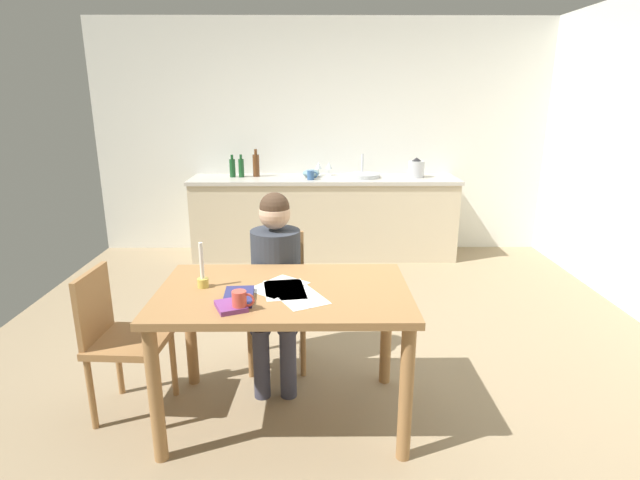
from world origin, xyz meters
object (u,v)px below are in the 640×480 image
at_px(chair_side_empty, 119,336).
at_px(bottle_vinegar, 241,168).
at_px(dining_table, 284,309).
at_px(wine_glass_by_kettle, 318,166).
at_px(sink_unit, 363,175).
at_px(mixing_bowl, 311,173).
at_px(wine_glass_near_sink, 329,166).
at_px(coffee_mug, 240,301).
at_px(bottle_wine_red, 256,165).
at_px(book_cookery, 231,306).
at_px(book_magazine, 239,297).
at_px(stovetop_kettle, 416,168).
at_px(person_seated, 276,274).
at_px(teacup_on_counter, 311,175).
at_px(candlestick, 202,275).
at_px(chair_at_table, 277,291).
at_px(bottle_oil, 232,168).

bearing_deg(chair_side_empty, bottle_vinegar, 84.62).
height_order(dining_table, wine_glass_by_kettle, wine_glass_by_kettle).
xyz_separation_m(sink_unit, mixing_bowl, (-0.58, 0.02, 0.02)).
bearing_deg(bottle_vinegar, wine_glass_near_sink, 6.80).
height_order(chair_side_empty, coffee_mug, coffee_mug).
bearing_deg(bottle_wine_red, dining_table, -80.96).
bearing_deg(wine_glass_near_sink, book_cookery, -99.39).
xyz_separation_m(chair_side_empty, sink_unit, (1.63, 2.96, 0.45)).
xyz_separation_m(coffee_mug, book_magazine, (-0.03, 0.14, -0.04)).
height_order(book_magazine, stovetop_kettle, stovetop_kettle).
height_order(coffee_mug, mixing_bowl, mixing_bowl).
height_order(person_seated, stovetop_kettle, person_seated).
distance_m(chair_side_empty, teacup_on_counter, 3.03).
distance_m(book_cookery, sink_unit, 3.40).
distance_m(bottle_vinegar, stovetop_kettle, 1.93).
distance_m(person_seated, bottle_wine_red, 2.64).
height_order(bottle_vinegar, stovetop_kettle, bottle_vinegar).
height_order(sink_unit, stovetop_kettle, sink_unit).
bearing_deg(dining_table, person_seated, 99.45).
distance_m(book_magazine, teacup_on_counter, 3.02).
bearing_deg(wine_glass_by_kettle, book_cookery, -97.42).
bearing_deg(book_magazine, candlestick, 138.66).
height_order(dining_table, mixing_bowl, mixing_bowl).
height_order(candlestick, wine_glass_near_sink, wine_glass_near_sink).
bearing_deg(person_seated, wine_glass_near_sink, 81.28).
xyz_separation_m(book_cookery, wine_glass_by_kettle, (0.44, 3.41, 0.22)).
bearing_deg(chair_side_empty, coffee_mug, -23.93).
bearing_deg(stovetop_kettle, book_cookery, -115.01).
bearing_deg(chair_at_table, bottle_oil, 105.44).
relative_size(chair_side_empty, coffee_mug, 7.82).
height_order(bottle_vinegar, wine_glass_by_kettle, bottle_vinegar).
xyz_separation_m(bottle_vinegar, teacup_on_counter, (0.77, -0.18, -0.06)).
xyz_separation_m(candlestick, wine_glass_near_sink, (0.76, 3.13, 0.16)).
relative_size(book_cookery, bottle_vinegar, 0.64).
bearing_deg(wine_glass_near_sink, dining_table, -95.82).
relative_size(chair_side_empty, book_magazine, 3.44).
bearing_deg(person_seated, stovetop_kettle, 61.44).
bearing_deg(candlestick, book_cookery, -55.32).
height_order(dining_table, sink_unit, sink_unit).
relative_size(book_cookery, wine_glass_by_kettle, 1.05).
bearing_deg(wine_glass_near_sink, bottle_oil, -174.19).
xyz_separation_m(stovetop_kettle, wine_glass_near_sink, (-0.96, 0.15, 0.01)).
distance_m(coffee_mug, bottle_vinegar, 3.36).
xyz_separation_m(chair_side_empty, mixing_bowl, (1.05, 2.99, 0.47)).
bearing_deg(teacup_on_counter, sink_unit, 14.91).
bearing_deg(teacup_on_counter, mixing_bowl, 90.52).
bearing_deg(chair_side_empty, candlestick, -2.46).
height_order(chair_at_table, book_cookery, chair_at_table).
distance_m(person_seated, coffee_mug, 0.80).
height_order(book_cookery, wine_glass_near_sink, wine_glass_near_sink).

